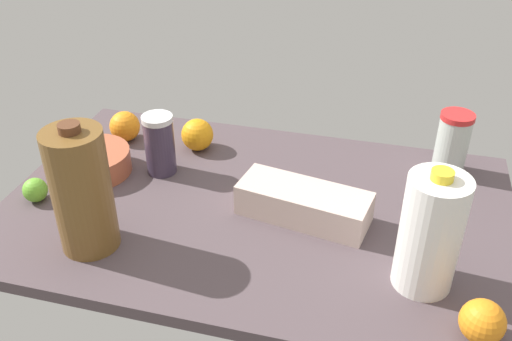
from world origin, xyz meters
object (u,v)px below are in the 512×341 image
Objects in this scene: egg_carton at (304,203)px; milk_jug at (430,233)px; mixing_bowl at (93,162)px; tumbler_cup at (452,143)px; shaker_bottle at (160,144)px; chocolate_milk_jug at (82,191)px; orange_by_jug at (482,322)px; orange_loose at (197,135)px; orange_near_front at (125,126)px; lime_beside_bowl at (35,190)px.

egg_carton is 31.96cm from milk_jug.
mixing_bowl is 1.16× the size of tumbler_cup.
shaker_bottle is 0.61× the size of milk_jug.
chocolate_milk_jug reaches higher than orange_by_jug.
tumbler_cup is 43.79cm from egg_carton.
orange_by_jug reaches higher than egg_carton.
orange_loose is (71.18, -50.60, 0.36)cm from orange_by_jug.
orange_by_jug is (-37.06, 27.22, 0.27)cm from egg_carton.
chocolate_milk_jug is 47.07cm from orange_near_front.
orange_near_front is (82.50, -38.19, -8.15)cm from milk_jug.
mixing_bowl is 98.88cm from orange_by_jug.
tumbler_cup is (-71.90, -18.83, 0.33)cm from shaker_bottle.
orange_loose is at bearing -111.14° from shaker_bottle.
chocolate_milk_jug is at bearing 83.68° from shaker_bottle.
milk_jug reaches higher than orange_loose.
mixing_bowl is (17.04, 4.76, -5.05)cm from shaker_bottle.
orange_loose reaches higher than egg_carton.
lime_beside_bowl is at bearing -3.38° from milk_jug.
shaker_bottle is at bearing -20.87° from milk_jug.
mixing_bowl is 2.27× the size of orange_near_front.
shaker_bottle is 0.53× the size of egg_carton.
mixing_bowl is at bearing 88.02° from orange_near_front.
shaker_bottle is at bearing -4.18° from egg_carton.
milk_jug is at bearing 176.62° from lime_beside_bowl.
milk_jug is at bearing 159.13° from shaker_bottle.
milk_jug is 3.25× the size of orange_by_jug.
tumbler_cup reaches higher than mixing_bowl.
tumbler_cup is 2.84× the size of lime_beside_bowl.
orange_loose is (-8.62, -44.55, -9.52)cm from chocolate_milk_jug.
shaker_bottle is at bearing 141.64° from orange_near_front.
orange_by_jug is at bearing 160.82° from mixing_bowl.
chocolate_milk_jug reaches higher than mixing_bowl.
milk_jug is (-26.78, 15.16, 8.63)cm from egg_carton.
milk_jug reaches higher than shaker_bottle.
milk_jug is 90.92cm from lime_beside_bowl.
tumbler_cup is at bearing -176.22° from orange_near_front.
orange_near_front is at bearing -28.44° from orange_by_jug.
orange_loose reaches higher than lime_beside_bowl.
orange_by_jug is at bearing 151.56° from orange_near_front.
lime_beside_bowl is 33.79cm from orange_near_front.
orange_by_jug is at bearing 153.99° from shaker_bottle.
mixing_bowl is 86.10cm from milk_jug.
egg_carton is 45.98cm from orange_by_jug.
orange_loose is (66.74, 5.48, -3.98)cm from tumbler_cup.
mixing_bowl is at bearing -13.81° from milk_jug.
orange_by_jug is (-76.34, 37.25, -4.01)cm from shaker_bottle.
shaker_bottle is 40.77cm from egg_carton.
orange_near_front is (-0.61, -17.77, 1.25)cm from mixing_bowl.
mixing_bowl is at bearing -115.39° from lime_beside_bowl.
lime_beside_bowl is 0.67× the size of orange_loose.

